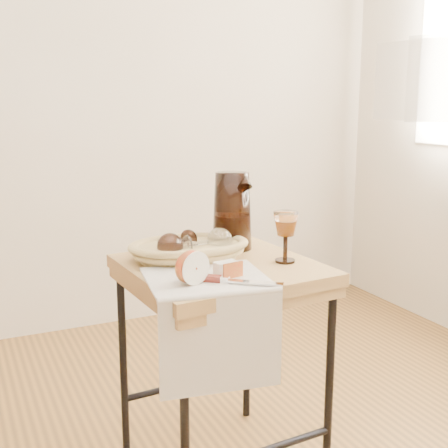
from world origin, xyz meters
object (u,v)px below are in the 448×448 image
tea_towel (207,279)px  apple_half (190,267)px  goblet_lying_b (206,242)px  pitcher (232,211)px  wine_goblet (286,237)px  table_knife (229,279)px  side_table (221,369)px  bread_basket (189,251)px  goblet_lying_a (178,243)px

tea_towel → apple_half: apple_half is taller
goblet_lying_b → pitcher: 0.17m
pitcher → wine_goblet: (0.07, -0.21, -0.05)m
goblet_lying_b → apple_half: bearing=-126.2°
tea_towel → apple_half: size_ratio=3.33×
goblet_lying_b → table_knife: (-0.05, -0.25, -0.04)m
side_table → tea_towel: tea_towel is taller
goblet_lying_b → pitcher: size_ratio=0.45×
wine_goblet → bread_basket: bearing=149.5°
tea_towel → pitcher: pitcher is taller
apple_half → goblet_lying_a: bearing=57.9°
pitcher → table_knife: pitcher is taller
pitcher → table_knife: 0.39m
tea_towel → table_knife: table_knife is taller
table_knife → side_table: bearing=109.3°
apple_half → pitcher: bearing=30.5°
bread_basket → side_table: bearing=-43.7°
goblet_lying_a → wine_goblet: 0.31m
goblet_lying_b → wine_goblet: (0.20, -0.12, 0.02)m
side_table → wine_goblet: 0.44m
pitcher → apple_half: 0.40m
tea_towel → table_knife: size_ratio=1.23×
apple_half → table_knife: apple_half is taller
bread_basket → goblet_lying_b: size_ratio=2.50×
goblet_lying_a → table_knife: goblet_lying_a is taller
pitcher → apple_half: (-0.26, -0.30, -0.07)m
goblet_lying_a → goblet_lying_b: 0.08m
bread_basket → goblet_lying_a: size_ratio=2.54×
tea_towel → wine_goblet: bearing=21.5°
goblet_lying_a → table_knife: (0.03, -0.28, -0.03)m
pitcher → table_knife: bearing=-92.8°
wine_goblet → apple_half: wine_goblet is taller
apple_half → table_knife: 0.10m
side_table → goblet_lying_a: bearing=135.3°
wine_goblet → table_knife: bearing=-152.5°
tea_towel → bread_basket: (0.03, 0.20, 0.02)m
goblet_lying_a → goblet_lying_b: (0.07, -0.03, 0.00)m
side_table → apple_half: (-0.15, -0.15, 0.38)m
goblet_lying_a → tea_towel: bearing=51.1°
side_table → apple_half: apple_half is taller
wine_goblet → side_table: bearing=160.2°
tea_towel → goblet_lying_a: goblet_lying_a is taller
bread_basket → goblet_lying_a: goblet_lying_a is taller
goblet_lying_a → goblet_lying_b: goblet_lying_b is taller
side_table → table_knife: bearing=-109.3°
goblet_lying_b → wine_goblet: size_ratio=0.84×
side_table → goblet_lying_b: goblet_lying_b is taller
goblet_lying_a → apple_half: bearing=38.4°
goblet_lying_b → table_knife: 0.26m
bread_basket → wine_goblet: 0.28m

